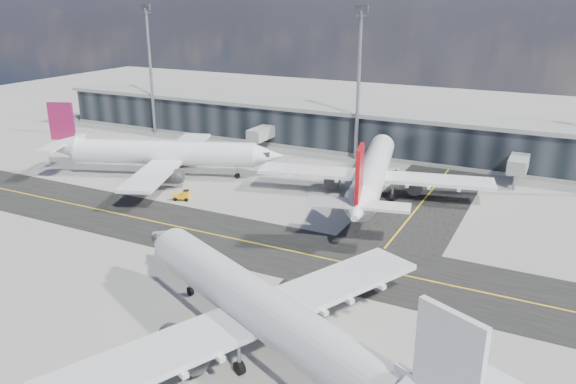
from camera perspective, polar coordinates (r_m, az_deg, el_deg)
name	(u,v)px	position (r m, az deg, el deg)	size (l,w,h in m)	color
ground	(222,251)	(71.23, -6.75, -6.01)	(300.00, 300.00, 0.00)	gray
taxiway_lanes	(288,227)	(77.89, 0.01, -3.60)	(180.00, 63.00, 0.03)	black
terminal_concourse	(368,132)	(117.15, 8.14, 6.10)	(152.00, 19.80, 8.80)	black
floodlight_masts	(359,79)	(108.66, 7.19, 11.31)	(102.50, 0.70, 28.90)	gray
airliner_af	(161,153)	(101.61, -12.79, 3.90)	(41.92, 36.24, 12.84)	white
airliner_redtail	(372,173)	(88.48, 8.58, 1.94)	(37.30, 43.43, 12.95)	white
airliner_near	(267,314)	(49.45, -2.10, -12.27)	(42.19, 36.40, 13.13)	silver
baggage_tug	(183,195)	(89.39, -10.60, -0.33)	(2.89, 2.10, 1.64)	#FFAD0D
service_van	(393,173)	(100.57, 10.60, 1.88)	(2.78, 6.03, 1.68)	white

